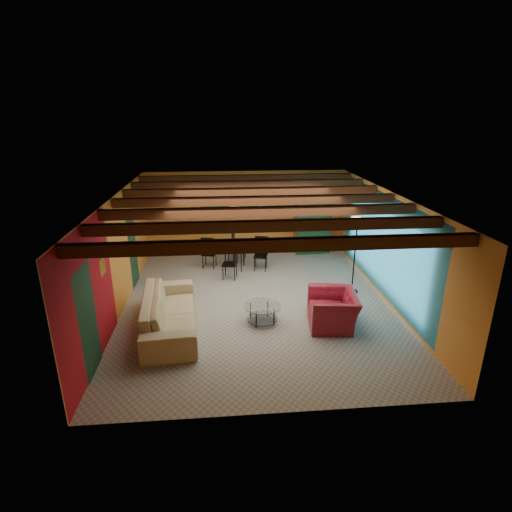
{
  "coord_description": "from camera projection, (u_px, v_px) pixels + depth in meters",
  "views": [
    {
      "loc": [
        -0.84,
        -9.16,
        4.52
      ],
      "look_at": [
        0.0,
        0.2,
        1.15
      ],
      "focal_mm": 28.47,
      "sensor_mm": 36.0,
      "label": 1
    }
  ],
  "objects": [
    {
      "name": "sofa",
      "position": [
        169.0,
        312.0,
        8.79
      ],
      "size": [
        1.33,
        2.88,
        0.82
      ],
      "primitive_type": "imported",
      "rotation": [
        0.0,
        0.0,
        1.66
      ],
      "color": "tan",
      "rests_on": "ground"
    },
    {
      "name": "armoire",
      "position": [
        312.0,
        223.0,
        13.51
      ],
      "size": [
        1.15,
        0.62,
        1.97
      ],
      "primitive_type": "cube",
      "rotation": [
        0.0,
        0.0,
        0.06
      ],
      "color": "brown",
      "rests_on": "ground"
    },
    {
      "name": "painting",
      "position": [
        218.0,
        204.0,
        13.27
      ],
      "size": [
        1.05,
        0.03,
        0.65
      ],
      "primitive_type": "cube",
      "color": "black",
      "rests_on": "wall_back"
    },
    {
      "name": "ceiling_fan",
      "position": [
        257.0,
        210.0,
        9.39
      ],
      "size": [
        1.5,
        1.5,
        0.44
      ],
      "primitive_type": null,
      "color": "#472614",
      "rests_on": "ceiling"
    },
    {
      "name": "room",
      "position": [
        256.0,
        209.0,
        9.5
      ],
      "size": [
        6.52,
        8.01,
        2.71
      ],
      "color": "gray",
      "rests_on": "ground"
    },
    {
      "name": "armchair",
      "position": [
        333.0,
        309.0,
        8.97
      ],
      "size": [
        1.15,
        1.28,
        0.76
      ],
      "primitive_type": "imported",
      "rotation": [
        0.0,
        0.0,
        -1.68
      ],
      "color": "maroon",
      "rests_on": "ground"
    },
    {
      "name": "coffee_table",
      "position": [
        262.0,
        314.0,
        9.13
      ],
      "size": [
        0.99,
        0.99,
        0.43
      ],
      "primitive_type": null,
      "rotation": [
        0.0,
        0.0,
        0.22
      ],
      "color": "silver",
      "rests_on": "ground"
    },
    {
      "name": "vase",
      "position": [
        234.0,
        234.0,
        11.97
      ],
      "size": [
        0.2,
        0.2,
        0.19
      ],
      "primitive_type": "imported",
      "rotation": [
        0.0,
        0.0,
        -0.12
      ],
      "color": "orange",
      "rests_on": "dining_table"
    },
    {
      "name": "potted_plant",
      "position": [
        314.0,
        187.0,
        13.1
      ],
      "size": [
        0.51,
        0.47,
        0.46
      ],
      "primitive_type": "imported",
      "rotation": [
        0.0,
        0.0,
        0.33
      ],
      "color": "#26661E",
      "rests_on": "armoire"
    },
    {
      "name": "dining_table",
      "position": [
        235.0,
        253.0,
        12.17
      ],
      "size": [
        2.32,
        2.32,
        1.01
      ],
      "primitive_type": null,
      "rotation": [
        0.0,
        0.0,
        -0.22
      ],
      "color": "silver",
      "rests_on": "ground"
    },
    {
      "name": "floor_lamp",
      "position": [
        355.0,
        256.0,
        10.41
      ],
      "size": [
        0.48,
        0.48,
        2.0
      ],
      "primitive_type": null,
      "rotation": [
        0.0,
        0.0,
        -0.2
      ],
      "color": "black",
      "rests_on": "ground"
    }
  ]
}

